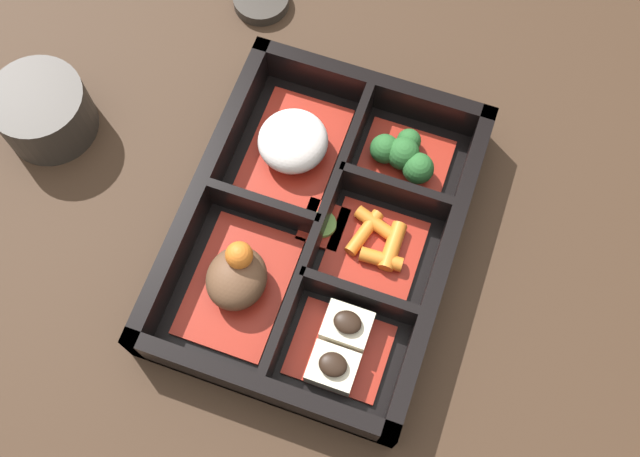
# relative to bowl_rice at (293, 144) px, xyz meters

# --- Properties ---
(ground_plane) EXTENTS (3.00, 3.00, 0.00)m
(ground_plane) POSITION_rel_bowl_rice_xyz_m (-0.07, -0.05, -0.03)
(ground_plane) COLOR #382619
(bento_base) EXTENTS (0.31, 0.24, 0.01)m
(bento_base) POSITION_rel_bowl_rice_xyz_m (-0.07, -0.05, -0.02)
(bento_base) COLOR black
(bento_base) RESTS_ON ground_plane
(bento_rim) EXTENTS (0.31, 0.24, 0.05)m
(bento_rim) POSITION_rel_bowl_rice_xyz_m (-0.07, -0.05, -0.00)
(bento_rim) COLOR black
(bento_rim) RESTS_ON ground_plane
(bowl_stew) EXTENTS (0.12, 0.08, 0.06)m
(bowl_stew) POSITION_rel_bowl_rice_xyz_m (-0.14, 0.00, 0.00)
(bowl_stew) COLOR maroon
(bowl_stew) RESTS_ON bento_base
(bowl_rice) EXTENTS (0.12, 0.08, 0.04)m
(bowl_rice) POSITION_rel_bowl_rice_xyz_m (0.00, 0.00, 0.00)
(bowl_rice) COLOR maroon
(bowl_rice) RESTS_ON bento_base
(bowl_tofu) EXTENTS (0.07, 0.08, 0.03)m
(bowl_tofu) POSITION_rel_bowl_rice_xyz_m (-0.16, -0.10, -0.01)
(bowl_tofu) COLOR maroon
(bowl_tofu) RESTS_ON bento_base
(bowl_carrots) EXTENTS (0.08, 0.08, 0.02)m
(bowl_carrots) POSITION_rel_bowl_rice_xyz_m (-0.07, -0.10, -0.01)
(bowl_carrots) COLOR maroon
(bowl_carrots) RESTS_ON bento_base
(bowl_greens) EXTENTS (0.07, 0.08, 0.04)m
(bowl_greens) POSITION_rel_bowl_rice_xyz_m (0.02, -0.10, -0.00)
(bowl_greens) COLOR maroon
(bowl_greens) RESTS_ON bento_base
(bowl_pickles) EXTENTS (0.04, 0.04, 0.01)m
(bowl_pickles) POSITION_rel_bowl_rice_xyz_m (-0.06, -0.05, -0.01)
(bowl_pickles) COLOR maroon
(bowl_pickles) RESTS_ON bento_base
(tea_cup) EXTENTS (0.09, 0.09, 0.05)m
(tea_cup) POSITION_rel_bowl_rice_xyz_m (-0.05, 0.23, 0.00)
(tea_cup) COLOR #2D2823
(tea_cup) RESTS_ON ground_plane
(sauce_dish) EXTENTS (0.06, 0.06, 0.01)m
(sauce_dish) POSITION_rel_bowl_rice_xyz_m (0.16, 0.09, -0.02)
(sauce_dish) COLOR #2D2823
(sauce_dish) RESTS_ON ground_plane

